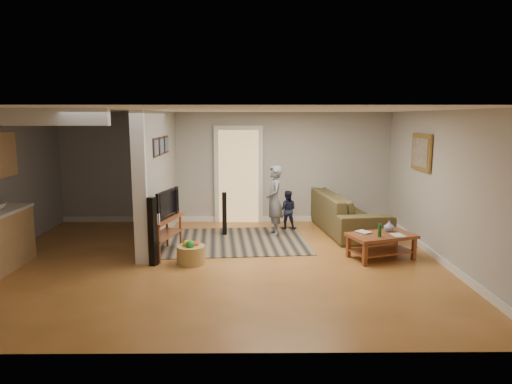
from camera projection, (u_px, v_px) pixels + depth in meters
ground at (216, 262)px, 7.62m from camera, size 7.50×7.50×0.00m
room_shell at (155, 172)px, 7.80m from camera, size 7.54×6.02×2.52m
area_rug at (232, 241)px, 8.85m from camera, size 3.03×2.32×0.01m
sofa at (345, 229)px, 9.81m from camera, size 1.40×2.85×0.80m
coffee_table at (382, 239)px, 7.75m from camera, size 1.24×0.96×0.64m
tv_console at (163, 221)px, 7.90m from camera, size 0.64×1.12×0.91m
speaker_left at (153, 232)px, 7.34m from camera, size 0.15×0.15×1.13m
speaker_right at (225, 214)px, 9.26m from camera, size 0.09×0.09×0.89m
toy_basket at (191, 254)px, 7.49m from camera, size 0.46×0.46×0.41m
child at (274, 235)px, 9.33m from camera, size 0.40×0.56×1.43m
toddler at (287, 229)px, 9.84m from camera, size 0.44×0.36×0.84m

